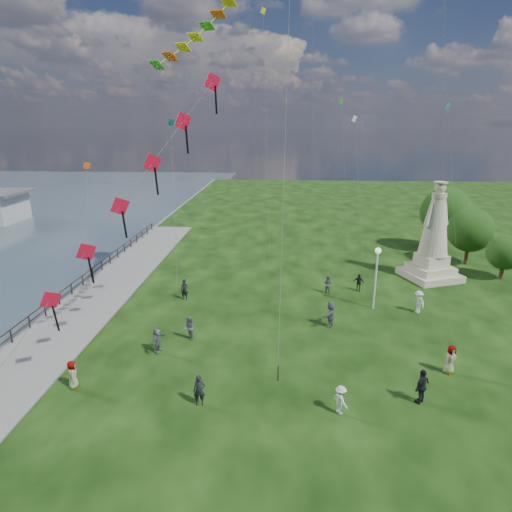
# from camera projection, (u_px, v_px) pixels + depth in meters

# --- Properties ---
(waterfront) EXTENTS (200.00, 200.00, 1.51)m
(waterfront) POSITION_uv_depth(u_px,v_px,m) (53.00, 324.00, 29.80)
(waterfront) COLOR #364751
(waterfront) RESTS_ON ground
(statue) EXTENTS (5.45, 5.45, 8.64)m
(statue) POSITION_uv_depth(u_px,v_px,m) (433.00, 243.00, 37.65)
(statue) COLOR #B8AD8B
(statue) RESTS_ON ground
(lamppost) EXTENTS (0.44, 0.44, 4.76)m
(lamppost) POSITION_uv_depth(u_px,v_px,m) (377.00, 265.00, 31.22)
(lamppost) COLOR silver
(lamppost) RESTS_ON ground
(tree_row) EXTENTS (6.33, 13.12, 6.89)m
(tree_row) POSITION_uv_depth(u_px,v_px,m) (459.00, 222.00, 43.44)
(tree_row) COLOR #382314
(tree_row) RESTS_ON ground
(person_0) EXTENTS (0.65, 0.48, 1.62)m
(person_0) POSITION_uv_depth(u_px,v_px,m) (199.00, 390.00, 20.93)
(person_0) COLOR black
(person_0) RESTS_ON ground
(person_1) EXTENTS (0.83, 0.92, 1.62)m
(person_1) POSITION_uv_depth(u_px,v_px,m) (189.00, 328.00, 27.27)
(person_1) COLOR #595960
(person_1) RESTS_ON ground
(person_2) EXTENTS (0.92, 1.06, 1.46)m
(person_2) POSITION_uv_depth(u_px,v_px,m) (340.00, 400.00, 20.34)
(person_2) COLOR silver
(person_2) RESTS_ON ground
(person_3) EXTENTS (1.18, 1.15, 1.86)m
(person_3) POSITION_uv_depth(u_px,v_px,m) (422.00, 386.00, 21.05)
(person_3) COLOR black
(person_3) RESTS_ON ground
(person_4) EXTENTS (0.97, 0.85, 1.69)m
(person_4) POSITION_uv_depth(u_px,v_px,m) (450.00, 359.00, 23.61)
(person_4) COLOR #595960
(person_4) RESTS_ON ground
(person_5) EXTENTS (0.88, 1.59, 1.63)m
(person_5) POSITION_uv_depth(u_px,v_px,m) (157.00, 340.00, 25.82)
(person_5) COLOR #595960
(person_5) RESTS_ON ground
(person_6) EXTENTS (0.67, 0.49, 1.69)m
(person_6) POSITION_uv_depth(u_px,v_px,m) (185.00, 290.00, 33.59)
(person_6) COLOR black
(person_6) RESTS_ON ground
(person_7) EXTENTS (0.88, 0.78, 1.53)m
(person_7) POSITION_uv_depth(u_px,v_px,m) (328.00, 284.00, 34.96)
(person_7) COLOR #595960
(person_7) RESTS_ON ground
(person_8) EXTENTS (1.01, 1.23, 1.69)m
(person_8) POSITION_uv_depth(u_px,v_px,m) (418.00, 302.00, 31.28)
(person_8) COLOR silver
(person_8) RESTS_ON ground
(person_9) EXTENTS (0.96, 0.68, 1.49)m
(person_9) POSITION_uv_depth(u_px,v_px,m) (359.00, 283.00, 35.38)
(person_9) COLOR black
(person_9) RESTS_ON ground
(person_10) EXTENTS (0.72, 0.89, 1.57)m
(person_10) POSITION_uv_depth(u_px,v_px,m) (73.00, 375.00, 22.28)
(person_10) COLOR #595960
(person_10) RESTS_ON ground
(person_11) EXTENTS (1.39, 1.84, 1.82)m
(person_11) POSITION_uv_depth(u_px,v_px,m) (331.00, 314.00, 29.08)
(person_11) COLOR #595960
(person_11) RESTS_ON ground
(red_kite_train) EXTENTS (10.56, 9.35, 16.03)m
(red_kite_train) POSITION_uv_depth(u_px,v_px,m) (134.00, 192.00, 22.20)
(red_kite_train) COLOR black
(red_kite_train) RESTS_ON ground
(small_kites) EXTENTS (30.96, 17.29, 33.17)m
(small_kites) POSITION_uv_depth(u_px,v_px,m) (311.00, 103.00, 37.07)
(small_kites) COLOR #16867B
(small_kites) RESTS_ON ground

